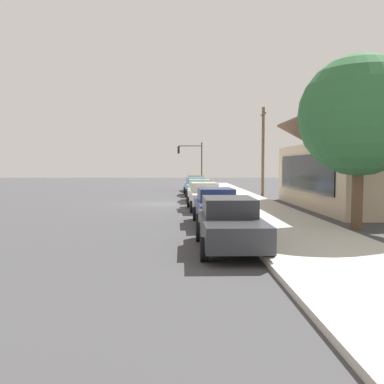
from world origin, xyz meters
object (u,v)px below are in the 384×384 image
car_seafoam (199,190)px  traffic_light_main (192,158)px  car_ivory (205,196)px  car_olive (196,183)px  fire_hydrant_red (218,192)px  shade_tree (359,116)px  car_charcoal (230,223)px  car_skyblue (196,186)px  utility_pole_wooden (263,150)px  car_navy (216,206)px

car_seafoam → traffic_light_main: 16.60m
traffic_light_main → car_ivory: bearing=0.3°
car_seafoam → car_ivory: 5.77m
car_olive → traffic_light_main: traffic_light_main is taller
fire_hydrant_red → shade_tree: bearing=14.6°
car_charcoal → shade_tree: (-3.68, 5.59, 3.76)m
car_ivory → car_charcoal: (11.57, 0.14, 0.00)m
car_skyblue → car_seafoam: size_ratio=1.11×
utility_pole_wooden → fire_hydrant_red: size_ratio=10.56×
shade_tree → utility_pole_wooden: utility_pole_wooden is taller
car_ivory → shade_tree: size_ratio=0.68×
car_charcoal → shade_tree: 7.68m
car_seafoam → utility_pole_wooden: size_ratio=0.58×
car_skyblue → fire_hydrant_red: 3.90m
car_navy → fire_hydrant_red: (-14.33, 1.34, -0.32)m
traffic_light_main → utility_pole_wooden: utility_pole_wooden is taller
traffic_light_main → car_olive: bearing=3.1°
car_skyblue → car_olive: bearing=175.9°
car_ivory → car_navy: bearing=-0.7°
car_charcoal → shade_tree: shade_tree is taller
car_olive → traffic_light_main: bearing=-177.4°
car_skyblue → fire_hydrant_red: car_skyblue is taller
car_navy → shade_tree: bearing=71.3°
car_skyblue → traffic_light_main: traffic_light_main is taller
car_seafoam → car_ivory: size_ratio=0.91×
car_skyblue → car_charcoal: (23.30, 0.20, -0.00)m
car_seafoam → car_skyblue: bearing=-179.2°
traffic_light_main → fire_hydrant_red: bearing=6.8°
car_seafoam → car_charcoal: bearing=1.2°
car_skyblue → fire_hydrant_red: size_ratio=6.75×
car_olive → utility_pole_wooden: utility_pole_wooden is taller
shade_tree → car_skyblue: bearing=-163.5°
car_navy → fire_hydrant_red: size_ratio=6.33×
car_charcoal → car_navy: bearing=179.4°
car_ivory → car_charcoal: bearing=-1.8°
car_skyblue → car_seafoam: 5.96m
car_navy → shade_tree: size_ratio=0.64×
car_skyblue → car_navy: 17.87m
shade_tree → utility_pole_wooden: 18.36m
car_ivory → fire_hydrant_red: bearing=167.0°
car_seafoam → shade_tree: size_ratio=0.62×
traffic_light_main → car_seafoam: bearing=0.3°
car_seafoam → traffic_light_main: (-16.38, -0.09, 2.68)m
shade_tree → traffic_light_main: 30.63m
car_skyblue → car_charcoal: 23.30m
car_ivory → car_navy: size_ratio=1.06×
car_skyblue → car_seafoam: same height
shade_tree → car_seafoam: bearing=-157.1°
car_ivory → fire_hydrant_red: car_ivory is taller
car_ivory → car_navy: same height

